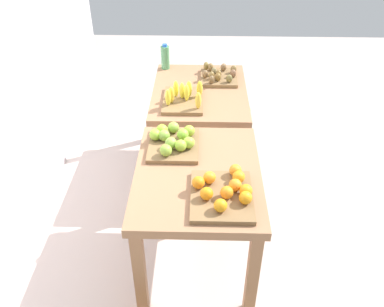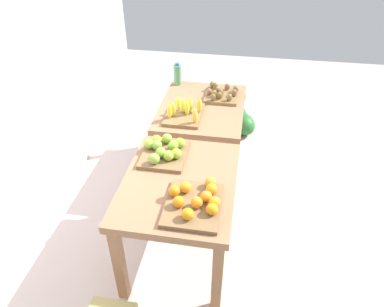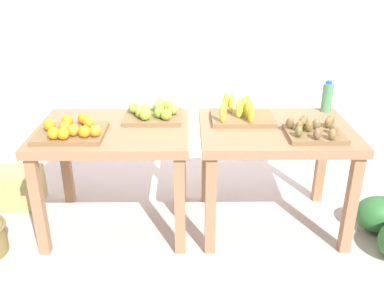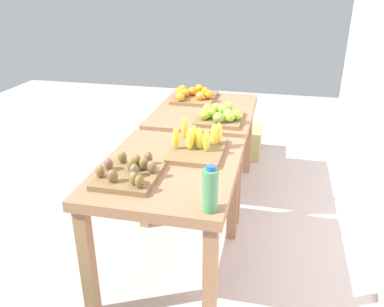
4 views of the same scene
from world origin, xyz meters
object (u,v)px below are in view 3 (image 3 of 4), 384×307
Objects in this scene: orange_bin at (72,130)px; apple_bin at (154,113)px; kiwi_bin at (314,131)px; banana_crate at (241,114)px; display_table_right at (275,142)px; display_table_left at (114,143)px; cardboard_produce_box at (15,187)px; water_bottle at (327,97)px.

orange_bin is 1.12× the size of apple_bin.
orange_bin is at bearing -147.60° from apple_bin.
banana_crate is at bearing 146.41° from kiwi_bin.
orange_bin is (-1.36, -0.15, 0.16)m from display_table_right.
display_table_right is at bearing 0.00° from display_table_left.
display_table_left is 2.60× the size of cardboard_produce_box.
cardboard_produce_box is (-2.00, 0.30, -0.52)m from display_table_right.
banana_crate is at bearing 150.56° from display_table_right.
display_table_right reaches higher than cardboard_produce_box.
cardboard_produce_box is (-1.77, 0.17, -0.68)m from banana_crate.
display_table_right is (1.12, 0.00, 0.00)m from display_table_left.
apple_bin reaches higher than kiwi_bin.
water_bottle is at bearing 0.60° from cardboard_produce_box.
display_table_left is 1.06m from cardboard_produce_box.
apple_bin is (0.51, 0.32, 0.01)m from orange_bin.
display_table_left is 0.36m from apple_bin.
cardboard_produce_box is (-2.43, -0.03, -0.74)m from water_bottle.
kiwi_bin reaches higher than display_table_left.
display_table_right is 2.60× the size of apple_bin.
display_table_right is 0.31m from kiwi_bin.
display_table_left is 0.91m from banana_crate.
orange_bin is 0.61m from apple_bin.
orange_bin is 1.12× the size of cardboard_produce_box.
apple_bin is at bearing 32.40° from orange_bin.
kiwi_bin is at bearing -17.47° from apple_bin.
apple_bin reaches higher than display_table_left.
banana_crate is at bearing -5.51° from cardboard_produce_box.
apple_bin is 1.11m from kiwi_bin.
banana_crate is 0.53m from kiwi_bin.
kiwi_bin is (1.33, -0.16, 0.15)m from display_table_left.
display_table_right is 2.88× the size of kiwi_bin.
apple_bin is (-0.85, 0.17, 0.16)m from display_table_right.
banana_crate is (0.62, -0.04, 0.00)m from apple_bin.
orange_bin is at bearing -164.99° from water_bottle.
display_table_right is at bearing -29.44° from banana_crate.
orange_bin is 1.85m from water_bottle.
display_table_right is at bearing -143.03° from water_bottle.
display_table_right is at bearing -8.53° from cardboard_produce_box.
display_table_left is 4.43× the size of water_bottle.
apple_bin is 0.91× the size of banana_crate.
apple_bin is 1.34m from cardboard_produce_box.
kiwi_bin is at bearing -6.98° from display_table_left.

